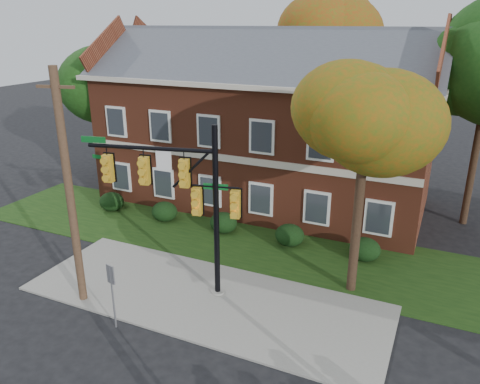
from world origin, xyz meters
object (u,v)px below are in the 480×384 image
at_px(tree_near_right, 372,125).
at_px(tree_far_rear, 327,40).
at_px(tree_left_rear, 110,79).
at_px(hedge_left, 164,211).
at_px(hedge_far_right, 365,249).
at_px(hedge_right, 290,235).
at_px(hedge_center, 223,223).
at_px(apartment_building, 264,116).
at_px(traffic_signal, 184,192).
at_px(sign_post, 112,286).
at_px(utility_pole, 69,192).
at_px(hedge_far_left, 112,202).

distance_m(tree_near_right, tree_far_rear, 17.12).
bearing_deg(tree_left_rear, hedge_left, -33.59).
bearing_deg(hedge_left, hedge_far_right, 0.00).
height_order(hedge_left, hedge_far_right, same).
height_order(hedge_right, hedge_far_right, same).
xyz_separation_m(hedge_center, tree_far_rear, (1.34, 13.09, 8.32)).
relative_size(tree_near_right, tree_far_rear, 0.74).
relative_size(apartment_building, traffic_signal, 2.80).
relative_size(tree_left_rear, tree_far_rear, 0.77).
distance_m(tree_left_rear, tree_far_rear, 14.40).
bearing_deg(sign_post, hedge_left, 124.98).
bearing_deg(hedge_right, utility_pole, -126.22).
relative_size(hedge_left, hedge_right, 1.00).
bearing_deg(utility_pole, tree_left_rear, 110.17).
bearing_deg(tree_near_right, hedge_far_left, 168.73).
bearing_deg(apartment_building, hedge_center, -90.00).
bearing_deg(tree_near_right, tree_left_rear, 157.64).
xyz_separation_m(hedge_left, hedge_center, (3.50, 0.00, 0.00)).
relative_size(hedge_far_left, traffic_signal, 0.21).
relative_size(tree_left_rear, utility_pole, 1.02).
xyz_separation_m(hedge_center, tree_left_rear, (-9.73, 4.14, 6.16)).
xyz_separation_m(apartment_building, utility_pole, (-2.14, -12.95, -0.57)).
distance_m(hedge_center, tree_near_right, 9.90).
relative_size(hedge_left, traffic_signal, 0.21).
bearing_deg(hedge_far_left, tree_near_right, -11.27).
relative_size(hedge_left, hedge_far_right, 1.00).
xyz_separation_m(hedge_far_right, tree_left_rear, (-16.73, 4.14, 6.16)).
distance_m(hedge_far_left, hedge_far_right, 14.00).
relative_size(hedge_far_left, hedge_right, 1.00).
height_order(hedge_right, sign_post, sign_post).
height_order(hedge_far_left, hedge_center, same).
bearing_deg(utility_pole, tree_near_right, 14.96).
xyz_separation_m(apartment_building, hedge_far_left, (-7.00, -5.25, -4.46)).
xyz_separation_m(hedge_far_right, sign_post, (-6.92, -8.55, 1.13)).
distance_m(hedge_left, hedge_far_right, 10.50).
distance_m(hedge_right, traffic_signal, 6.97).
bearing_deg(traffic_signal, sign_post, -122.53).
xyz_separation_m(hedge_far_left, hedge_right, (10.50, 0.00, 0.00)).
distance_m(hedge_far_right, traffic_signal, 8.78).
xyz_separation_m(hedge_far_left, hedge_far_right, (14.00, 0.00, 0.00)).
xyz_separation_m(hedge_far_left, tree_left_rear, (-2.73, 4.14, 6.16)).
height_order(hedge_far_left, hedge_far_right, same).
distance_m(apartment_building, hedge_right, 7.73).
xyz_separation_m(hedge_far_left, traffic_signal, (8.17, -5.47, 3.64)).
distance_m(apartment_building, tree_left_rear, 9.94).
distance_m(hedge_left, hedge_center, 3.50).
distance_m(hedge_far_left, tree_left_rear, 7.90).
distance_m(apartment_building, hedge_left, 7.73).
height_order(apartment_building, hedge_left, apartment_building).
height_order(hedge_right, utility_pole, utility_pole).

